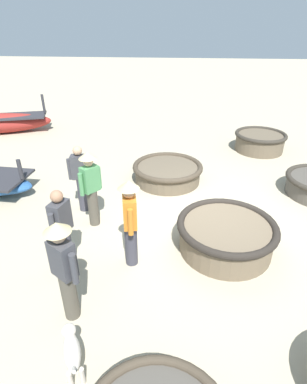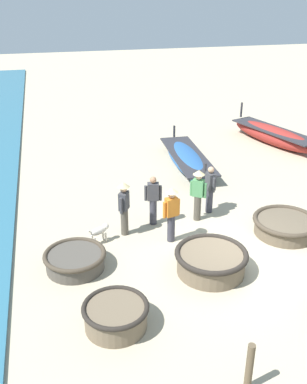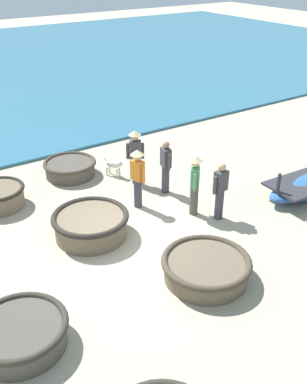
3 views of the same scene
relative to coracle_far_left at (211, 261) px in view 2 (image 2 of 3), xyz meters
name	(u,v)px [view 2 (image 2 of 3)]	position (x,y,z in m)	size (l,w,h in m)	color
ground_plane	(235,259)	(0.86, 0.38, -0.34)	(80.00, 80.00, 0.00)	tan
coracle_far_left	(211,261)	(0.00, 0.00, 0.00)	(1.87, 1.87, 0.62)	brown
coracle_upturned	(116,315)	(-2.69, -1.43, -0.02)	(1.45, 1.45, 0.58)	brown
coracle_front_right	(75,260)	(-3.36, 0.98, -0.07)	(1.62, 1.62, 0.48)	#4C473F
coracle_nearest	(285,225)	(2.80, 1.29, -0.06)	(1.92, 1.92, 0.50)	brown
long_boat_blue_hull	(187,159)	(1.63, 7.07, -0.04)	(1.44, 4.99, 1.00)	#285693
long_boat_ochre_hull	(274,135)	(6.26, 8.71, 0.08)	(2.56, 4.97, 1.44)	maroon
fisherman_by_coracle	(153,199)	(-0.83, 2.80, 0.50)	(0.52, 0.29, 1.57)	#383842
fisherman_hauling	(171,211)	(-0.57, 1.71, 0.62)	(0.52, 0.36, 1.67)	#383842
fisherman_with_hat	(210,188)	(1.10, 3.13, 0.50)	(0.26, 0.53, 1.57)	#383842
fisherman_crouching	(124,205)	(-1.79, 2.39, 0.62)	(0.37, 0.46, 1.67)	#4C473D
fisherman_standing_left	(198,192)	(0.56, 2.72, 0.62)	(0.44, 0.38, 1.67)	#4C473D
dog	(100,231)	(-2.56, 2.09, 0.04)	(0.63, 0.41, 0.55)	beige
mooring_post_shoreline	(249,367)	(-0.62, -3.60, 0.18)	(0.14, 0.14, 1.03)	brown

